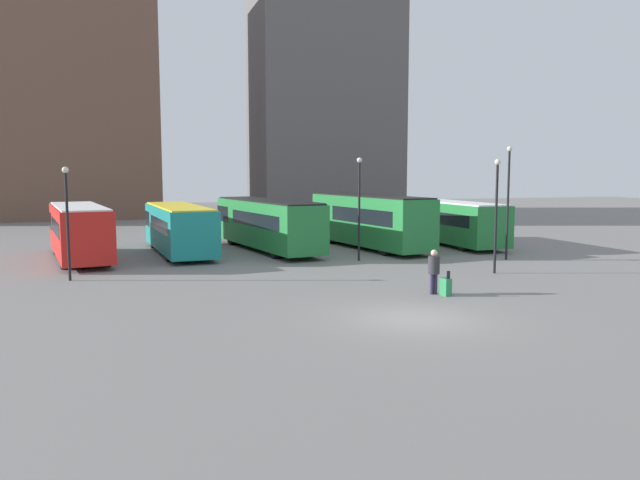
{
  "coord_description": "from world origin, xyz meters",
  "views": [
    {
      "loc": [
        -8.73,
        -18.06,
        4.74
      ],
      "look_at": [
        0.09,
        10.67,
        1.45
      ],
      "focal_mm": 35.0,
      "sensor_mm": 36.0,
      "label": 1
    }
  ],
  "objects": [
    {
      "name": "lamp_post_2",
      "position": [
        -11.3,
        10.91,
        2.97
      ],
      "size": [
        0.28,
        0.28,
        4.96
      ],
      "color": "black",
      "rests_on": "ground_plane"
    },
    {
      "name": "lamp_post_1",
      "position": [
        7.6,
        7.21,
        3.16
      ],
      "size": [
        0.28,
        0.28,
        5.33
      ],
      "color": "black",
      "rests_on": "ground_plane"
    },
    {
      "name": "ground_plane",
      "position": [
        0.0,
        0.0,
        0.0
      ],
      "size": [
        160.0,
        160.0,
        0.0
      ],
      "primitive_type": "plane",
      "color": "slate"
    },
    {
      "name": "bus_0",
      "position": [
        -11.34,
        17.7,
        1.6
      ],
      "size": [
        3.96,
        9.97,
        2.95
      ],
      "rotation": [
        0.0,
        0.0,
        1.73
      ],
      "color": "red",
      "rests_on": "ground_plane"
    },
    {
      "name": "building_block_left",
      "position": [
        -18.92,
        53.5,
        13.74
      ],
      "size": [
        26.91,
        14.75,
        27.48
      ],
      "color": "brown",
      "rests_on": "ground_plane"
    },
    {
      "name": "lamp_post_0",
      "position": [
        10.77,
        11.02,
        3.56
      ],
      "size": [
        0.28,
        0.28,
        6.1
      ],
      "color": "black",
      "rests_on": "ground_plane"
    },
    {
      "name": "bus_4",
      "position": [
        11.33,
        18.04,
        1.54
      ],
      "size": [
        2.75,
        9.76,
        2.83
      ],
      "rotation": [
        0.0,
        0.0,
        1.6
      ],
      "color": "#237A38",
      "rests_on": "ground_plane"
    },
    {
      "name": "traveler",
      "position": [
        2.52,
        3.52,
        1.04
      ],
      "size": [
        0.51,
        0.51,
        1.75
      ],
      "rotation": [
        0.0,
        0.0,
        1.71
      ],
      "color": "#382D4C",
      "rests_on": "ground_plane"
    },
    {
      "name": "bus_3",
      "position": [
        5.53,
        18.14,
        1.8
      ],
      "size": [
        4.27,
        11.33,
        3.31
      ],
      "rotation": [
        0.0,
        0.0,
        1.74
      ],
      "color": "#237A38",
      "rests_on": "ground_plane"
    },
    {
      "name": "building_block_right",
      "position": [
        13.69,
        53.5,
        13.88
      ],
      "size": [
        16.45,
        11.53,
        27.77
      ],
      "color": "#5B5656",
      "rests_on": "ground_plane"
    },
    {
      "name": "bus_2",
      "position": [
        -0.78,
        18.98,
        1.67
      ],
      "size": [
        4.42,
        12.0,
        3.05
      ],
      "rotation": [
        0.0,
        0.0,
        1.74
      ],
      "color": "#237A38",
      "rests_on": "ground_plane"
    },
    {
      "name": "bus_1",
      "position": [
        -6.0,
        18.91,
        1.52
      ],
      "size": [
        3.5,
        10.48,
        2.8
      ],
      "rotation": [
        0.0,
        0.0,
        1.66
      ],
      "color": "#19847F",
      "rests_on": "ground_plane"
    },
    {
      "name": "lamp_post_3",
      "position": [
        2.97,
        12.98,
        3.25
      ],
      "size": [
        0.28,
        0.28,
        5.5
      ],
      "color": "black",
      "rests_on": "ground_plane"
    },
    {
      "name": "suitcase",
      "position": [
        2.83,
        3.1,
        0.34
      ],
      "size": [
        0.33,
        0.46,
        0.98
      ],
      "rotation": [
        0.0,
        0.0,
        1.71
      ],
      "color": "#28844C",
      "rests_on": "ground_plane"
    }
  ]
}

